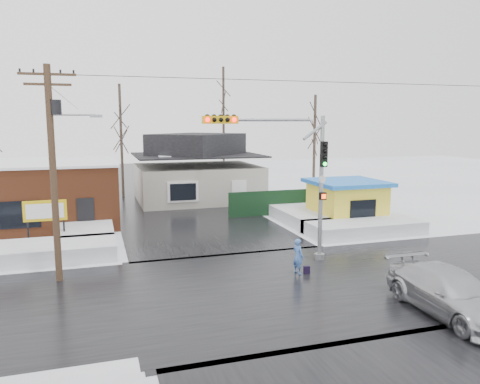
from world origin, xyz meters
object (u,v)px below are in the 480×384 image
object	(u,v)px
traffic_signal	(292,169)
marquee_sign	(45,212)
utility_pole	(54,161)
kiosk	(346,202)
pedestrian	(298,257)
car	(450,293)

from	to	relation	value
traffic_signal	marquee_sign	xyz separation A→B (m)	(-11.43, 6.53, -2.62)
utility_pole	kiosk	xyz separation A→B (m)	(17.43, 6.49, -3.65)
kiosk	pedestrian	bearing A→B (deg)	-130.50
kiosk	traffic_signal	bearing A→B (deg)	-135.16
pedestrian	car	world-z (taller)	pedestrian
utility_pole	pedestrian	world-z (taller)	utility_pole
traffic_signal	car	xyz separation A→B (m)	(2.92, -7.28, -3.76)
traffic_signal	utility_pole	size ratio (longest dim) A/B	0.78
utility_pole	marquee_sign	size ratio (longest dim) A/B	3.53
utility_pole	kiosk	size ratio (longest dim) A/B	1.96
traffic_signal	marquee_sign	size ratio (longest dim) A/B	2.75
utility_pole	car	world-z (taller)	utility_pole
marquee_sign	kiosk	distance (m)	18.51
kiosk	car	distance (m)	14.91
marquee_sign	kiosk	world-z (taller)	kiosk
traffic_signal	pedestrian	xyz separation A→B (m)	(-0.36, -1.66, -3.74)
utility_pole	pedestrian	bearing A→B (deg)	-12.38
traffic_signal	kiosk	distance (m)	10.43
utility_pole	marquee_sign	distance (m)	6.87
traffic_signal	kiosk	xyz separation A→B (m)	(7.07, 7.03, -3.08)
marquee_sign	kiosk	bearing A→B (deg)	1.55
marquee_sign	kiosk	size ratio (longest dim) A/B	0.55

